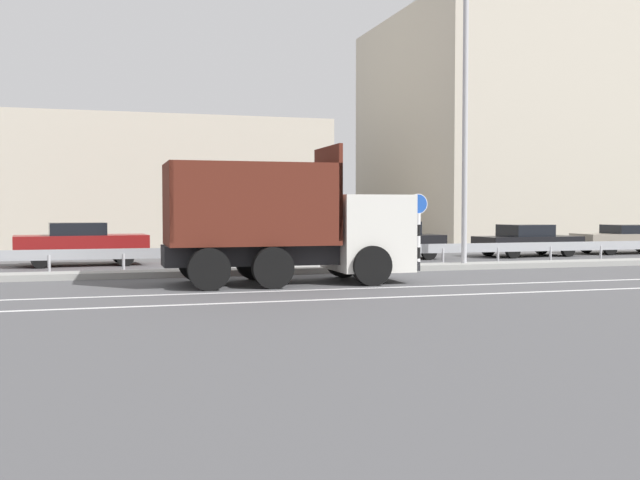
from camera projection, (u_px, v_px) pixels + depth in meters
ground_plane at (364, 280)px, 20.91m from camera, size 320.00×320.00×0.00m
lane_strip_0 at (304, 290)px, 18.27m from camera, size 51.80×0.16×0.01m
lane_strip_1 at (328, 299)px, 16.41m from camera, size 51.80×0.16×0.01m
median_island at (335, 269)px, 23.48m from camera, size 28.49×1.10×0.18m
median_guardrail at (325, 252)px, 24.55m from camera, size 51.80×0.09×0.78m
dump_truck at (315, 236)px, 20.15m from camera, size 6.61×2.80×3.66m
median_road_sign at (418, 231)px, 24.23m from camera, size 0.66×0.16×2.48m
street_lamp_1 at (467, 89)px, 24.51m from camera, size 0.71×2.19×10.85m
parked_car_2 at (81, 244)px, 26.08m from camera, size 4.57×2.13×1.50m
parked_car_3 at (256, 244)px, 27.61m from camera, size 4.07×2.10×1.28m
parked_car_4 at (393, 240)px, 29.37m from camera, size 3.97×1.85×1.49m
parked_car_5 at (527, 240)px, 31.07m from camera, size 4.51×2.18×1.33m
parked_car_6 at (627, 238)px, 33.00m from camera, size 4.64×2.05×1.28m
background_building_0 at (90, 188)px, 37.55m from camera, size 21.34×13.76×6.05m
background_building_1 at (578, 134)px, 45.48m from camera, size 23.65×14.13×12.98m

